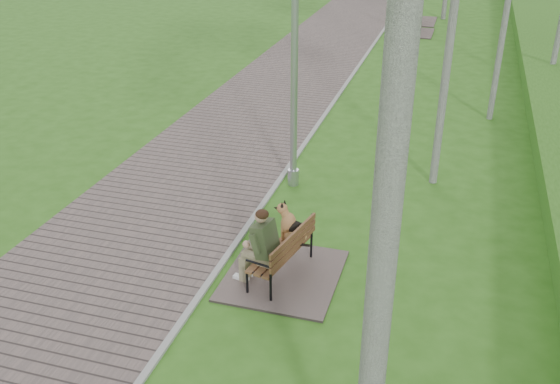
{
  "coord_description": "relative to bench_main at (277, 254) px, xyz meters",
  "views": [
    {
      "loc": [
        3.31,
        -13.24,
        5.56
      ],
      "look_at": [
        0.74,
        -4.7,
        1.05
      ],
      "focal_mm": 40.0,
      "sensor_mm": 36.0,
      "label": 1
    }
  ],
  "objects": [
    {
      "name": "lamp_post_near",
      "position": [
        -0.64,
        3.22,
        2.24
      ],
      "size": [
        0.22,
        0.22,
        5.69
      ],
      "color": "#9C9FA4",
      "rests_on": "ground"
    },
    {
      "name": "bench_main",
      "position": [
        0.0,
        0.0,
        0.0
      ],
      "size": [
        1.71,
        1.9,
        1.49
      ],
      "color": "#60524E",
      "rests_on": "ground"
    },
    {
      "name": "ground",
      "position": [
        -0.94,
        5.54,
        -0.42
      ],
      "size": [
        120.0,
        120.0,
        0.0
      ],
      "primitive_type": "plane",
      "color": "#316519",
      "rests_on": "ground"
    },
    {
      "name": "bench_second",
      "position": [
        0.13,
        17.83,
        -0.22
      ],
      "size": [
        1.71,
        1.9,
        1.05
      ],
      "color": "#60524E",
      "rests_on": "ground"
    },
    {
      "name": "bench_third",
      "position": [
        -0.06,
        20.15,
        -0.19
      ],
      "size": [
        1.97,
        2.18,
        1.21
      ],
      "color": "#60524E",
      "rests_on": "ground"
    }
  ]
}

